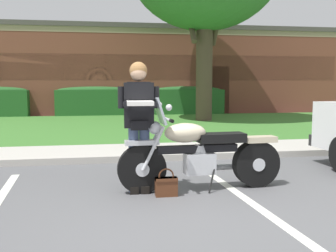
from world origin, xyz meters
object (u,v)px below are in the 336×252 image
at_px(rider_person, 139,116).
at_px(hedge_center_left, 95,101).
at_px(motorcycle, 207,154).
at_px(handbag, 166,185).
at_px(brick_building, 104,72).
at_px(hedge_center_right, 188,100).

relative_size(rider_person, hedge_center_left, 0.53).
relative_size(motorcycle, hedge_center_left, 0.70).
bearing_deg(hedge_center_left, handbag, -85.35).
height_order(motorcycle, hedge_center_left, motorcycle).
height_order(rider_person, handbag, rider_person).
bearing_deg(handbag, hedge_center_left, 94.65).
relative_size(motorcycle, handbag, 6.23).
xyz_separation_m(motorcycle, brick_building, (-1.13, 17.37, 1.46)).
bearing_deg(hedge_center_right, rider_person, -105.56).
relative_size(handbag, hedge_center_right, 0.12).
xyz_separation_m(rider_person, brick_building, (-0.22, 17.37, 0.95)).
relative_size(hedge_center_left, hedge_center_right, 1.06).
xyz_separation_m(motorcycle, rider_person, (-0.91, 0.00, 0.52)).
distance_m(motorcycle, handbag, 0.72).
bearing_deg(hedge_center_left, rider_person, -86.78).
xyz_separation_m(rider_person, handbag, (0.32, -0.24, -0.86)).
relative_size(rider_person, handbag, 4.74).
bearing_deg(handbag, rider_person, 143.01).
bearing_deg(motorcycle, brick_building, 93.71).
xyz_separation_m(hedge_center_left, hedge_center_right, (3.97, 0.00, -0.00)).
xyz_separation_m(motorcycle, hedge_center_right, (2.40, 11.87, 0.16)).
height_order(handbag, hedge_center_left, hedge_center_left).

